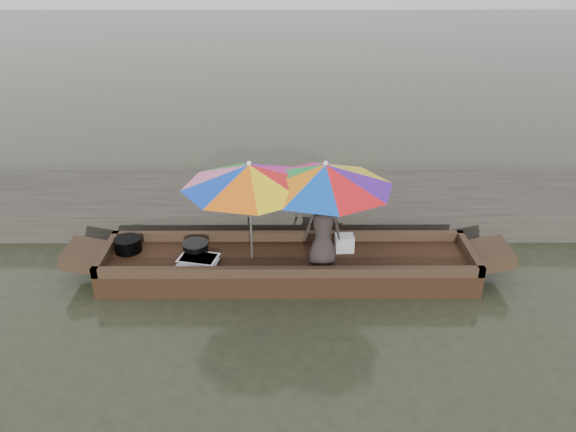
{
  "coord_description": "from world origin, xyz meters",
  "views": [
    {
      "loc": [
        -0.03,
        -7.39,
        4.62
      ],
      "look_at": [
        0.0,
        0.1,
        1.0
      ],
      "focal_mm": 35.0,
      "sensor_mm": 36.0,
      "label": 1
    }
  ],
  "objects_px": {
    "cooking_pot": "(128,245)",
    "umbrella_stern": "(324,211)",
    "tray_scallop": "(197,265)",
    "charcoal_grill": "(196,249)",
    "tray_crayfish": "(199,260)",
    "boat_hull": "(288,267)",
    "umbrella_bow": "(250,211)",
    "vendor": "(323,230)",
    "supply_bag": "(344,243)"
  },
  "relations": [
    {
      "from": "tray_scallop",
      "to": "umbrella_stern",
      "type": "bearing_deg",
      "value": 8.24
    },
    {
      "from": "umbrella_stern",
      "to": "supply_bag",
      "type": "bearing_deg",
      "value": 31.66
    },
    {
      "from": "tray_crayfish",
      "to": "umbrella_bow",
      "type": "distance_m",
      "value": 1.08
    },
    {
      "from": "tray_scallop",
      "to": "umbrella_bow",
      "type": "xyz_separation_m",
      "value": [
        0.79,
        0.27,
        0.74
      ]
    },
    {
      "from": "supply_bag",
      "to": "umbrella_bow",
      "type": "xyz_separation_m",
      "value": [
        -1.42,
        -0.21,
        0.65
      ]
    },
    {
      "from": "umbrella_stern",
      "to": "tray_crayfish",
      "type": "bearing_deg",
      "value": -175.37
    },
    {
      "from": "vendor",
      "to": "umbrella_stern",
      "type": "distance_m",
      "value": 0.29
    },
    {
      "from": "cooking_pot",
      "to": "tray_crayfish",
      "type": "height_order",
      "value": "cooking_pot"
    },
    {
      "from": "boat_hull",
      "to": "supply_bag",
      "type": "distance_m",
      "value": 0.95
    },
    {
      "from": "supply_bag",
      "to": "vendor",
      "type": "xyz_separation_m",
      "value": [
        -0.37,
        -0.4,
        0.43
      ]
    },
    {
      "from": "tray_scallop",
      "to": "tray_crayfish",
      "type": "bearing_deg",
      "value": 88.99
    },
    {
      "from": "umbrella_bow",
      "to": "umbrella_stern",
      "type": "relative_size",
      "value": 0.98
    },
    {
      "from": "boat_hull",
      "to": "tray_crayfish",
      "type": "relative_size",
      "value": 9.77
    },
    {
      "from": "cooking_pot",
      "to": "vendor",
      "type": "distance_m",
      "value": 3.03
    },
    {
      "from": "vendor",
      "to": "charcoal_grill",
      "type": "bearing_deg",
      "value": -12.43
    },
    {
      "from": "cooking_pot",
      "to": "umbrella_bow",
      "type": "bearing_deg",
      "value": -6.24
    },
    {
      "from": "tray_crayfish",
      "to": "umbrella_stern",
      "type": "height_order",
      "value": "umbrella_stern"
    },
    {
      "from": "supply_bag",
      "to": "charcoal_grill",
      "type": "bearing_deg",
      "value": -177.66
    },
    {
      "from": "cooking_pot",
      "to": "tray_crayfish",
      "type": "bearing_deg",
      "value": -17.61
    },
    {
      "from": "tray_scallop",
      "to": "charcoal_grill",
      "type": "distance_m",
      "value": 0.4
    },
    {
      "from": "umbrella_bow",
      "to": "umbrella_stern",
      "type": "height_order",
      "value": "same"
    },
    {
      "from": "tray_scallop",
      "to": "charcoal_grill",
      "type": "bearing_deg",
      "value": 101.5
    },
    {
      "from": "vendor",
      "to": "umbrella_stern",
      "type": "height_order",
      "value": "umbrella_stern"
    },
    {
      "from": "tray_scallop",
      "to": "vendor",
      "type": "height_order",
      "value": "vendor"
    },
    {
      "from": "vendor",
      "to": "umbrella_bow",
      "type": "distance_m",
      "value": 1.09
    },
    {
      "from": "boat_hull",
      "to": "cooking_pot",
      "type": "height_order",
      "value": "cooking_pot"
    },
    {
      "from": "charcoal_grill",
      "to": "supply_bag",
      "type": "height_order",
      "value": "supply_bag"
    },
    {
      "from": "cooking_pot",
      "to": "tray_scallop",
      "type": "relative_size",
      "value": 0.71
    },
    {
      "from": "boat_hull",
      "to": "umbrella_bow",
      "type": "bearing_deg",
      "value": 180.0
    },
    {
      "from": "umbrella_bow",
      "to": "charcoal_grill",
      "type": "bearing_deg",
      "value": 172.24
    },
    {
      "from": "tray_crayfish",
      "to": "tray_scallop",
      "type": "height_order",
      "value": "tray_crayfish"
    },
    {
      "from": "tray_scallop",
      "to": "charcoal_grill",
      "type": "relative_size",
      "value": 1.51
    },
    {
      "from": "charcoal_grill",
      "to": "vendor",
      "type": "bearing_deg",
      "value": -9.04
    },
    {
      "from": "tray_crayfish",
      "to": "vendor",
      "type": "height_order",
      "value": "vendor"
    },
    {
      "from": "cooking_pot",
      "to": "umbrella_bow",
      "type": "xyz_separation_m",
      "value": [
        1.92,
        -0.21,
        0.67
      ]
    },
    {
      "from": "boat_hull",
      "to": "charcoal_grill",
      "type": "distance_m",
      "value": 1.45
    },
    {
      "from": "tray_crayfish",
      "to": "supply_bag",
      "type": "distance_m",
      "value": 2.24
    },
    {
      "from": "boat_hull",
      "to": "charcoal_grill",
      "type": "xyz_separation_m",
      "value": [
        -1.42,
        0.12,
        0.26
      ]
    },
    {
      "from": "charcoal_grill",
      "to": "umbrella_stern",
      "type": "relative_size",
      "value": 0.19
    },
    {
      "from": "umbrella_stern",
      "to": "umbrella_bow",
      "type": "bearing_deg",
      "value": 180.0
    },
    {
      "from": "boat_hull",
      "to": "tray_crayfish",
      "type": "bearing_deg",
      "value": -173.56
    },
    {
      "from": "boat_hull",
      "to": "umbrella_bow",
      "type": "xyz_separation_m",
      "value": [
        -0.55,
        0.0,
        0.95
      ]
    },
    {
      "from": "cooking_pot",
      "to": "umbrella_stern",
      "type": "distance_m",
      "value": 3.08
    },
    {
      "from": "boat_hull",
      "to": "supply_bag",
      "type": "height_order",
      "value": "supply_bag"
    },
    {
      "from": "tray_crayfish",
      "to": "charcoal_grill",
      "type": "xyz_separation_m",
      "value": [
        -0.08,
        0.27,
        0.04
      ]
    },
    {
      "from": "tray_scallop",
      "to": "vendor",
      "type": "bearing_deg",
      "value": 2.6
    },
    {
      "from": "boat_hull",
      "to": "cooking_pot",
      "type": "xyz_separation_m",
      "value": [
        -2.47,
        0.21,
        0.28
      ]
    },
    {
      "from": "umbrella_bow",
      "to": "cooking_pot",
      "type": "bearing_deg",
      "value": 173.76
    },
    {
      "from": "tray_crayfish",
      "to": "charcoal_grill",
      "type": "bearing_deg",
      "value": 106.79
    },
    {
      "from": "boat_hull",
      "to": "tray_scallop",
      "type": "height_order",
      "value": "tray_scallop"
    }
  ]
}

